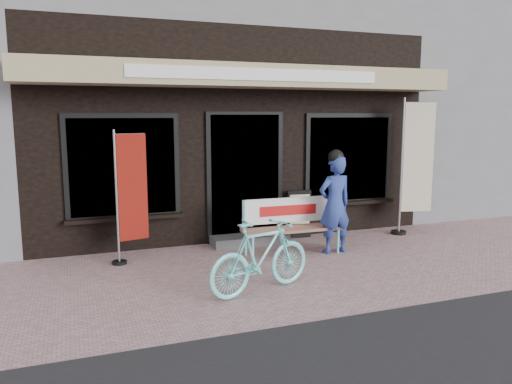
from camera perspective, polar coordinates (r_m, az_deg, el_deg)
name	(u,v)px	position (r m, az deg, el deg)	size (l,w,h in m)	color
ground	(293,275)	(6.89, 4.23, -9.39)	(70.00, 70.00, 0.00)	#AD8487
storefront	(200,76)	(11.27, -6.37, 13.07)	(7.00, 6.77, 6.00)	black
neighbor_right_near	(484,92)	(16.05, 24.60, 10.38)	(10.00, 7.00, 5.60)	slate
bench	(290,221)	(7.82, 3.95, -3.34)	(1.60, 0.45, 0.86)	#73E2E0
person	(335,203)	(7.85, 8.99, -1.20)	(0.59, 0.41, 1.62)	navy
bicycle	(261,257)	(6.10, 0.56, -7.40)	(0.42, 1.48, 0.89)	#73E2E0
nobori_red	(130,195)	(7.44, -14.22, -0.30)	(0.58, 0.26, 1.95)	gray
nobori_cream	(415,165)	(9.37, 17.71, 2.98)	(0.73, 0.33, 2.45)	gray
menu_stand	(299,213)	(8.79, 4.92, -2.46)	(0.43, 0.14, 0.84)	black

